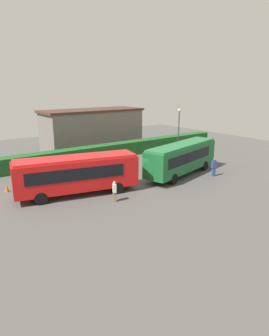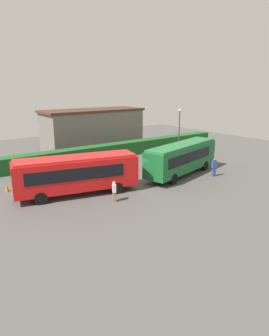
{
  "view_description": "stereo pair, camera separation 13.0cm",
  "coord_description": "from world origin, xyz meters",
  "px_view_note": "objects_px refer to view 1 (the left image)",
  "views": [
    {
      "loc": [
        -15.78,
        -22.06,
        9.0
      ],
      "look_at": [
        0.7,
        0.12,
        1.51
      ],
      "focal_mm": 33.24,
      "sensor_mm": 36.0,
      "label": 1
    },
    {
      "loc": [
        -15.67,
        -22.13,
        9.0
      ],
      "look_at": [
        0.7,
        0.12,
        1.51
      ],
      "focal_mm": 33.24,
      "sensor_mm": 36.0,
      "label": 2
    }
  ],
  "objects_px": {
    "person_left": "(114,191)",
    "traffic_cone": "(7,188)",
    "lamppost": "(179,128)",
    "person_right": "(148,160)",
    "bus_green": "(182,157)",
    "person_center": "(87,175)",
    "bus_red": "(77,173)",
    "person_far": "(214,167)"
  },
  "relations": [
    {
      "from": "traffic_cone",
      "to": "person_far",
      "type": "bearing_deg",
      "value": -22.61
    },
    {
      "from": "bus_green",
      "to": "person_center",
      "type": "bearing_deg",
      "value": 151.24
    },
    {
      "from": "bus_red",
      "to": "bus_green",
      "type": "relative_size",
      "value": 1.01
    },
    {
      "from": "bus_red",
      "to": "person_right",
      "type": "xyz_separation_m",
      "value": [
        9.99,
        3.03,
        -0.89
      ]
    },
    {
      "from": "person_center",
      "to": "traffic_cone",
      "type": "xyz_separation_m",
      "value": [
        -6.28,
        2.8,
        -0.73
      ]
    },
    {
      "from": "bus_green",
      "to": "person_left",
      "type": "height_order",
      "value": "bus_green"
    },
    {
      "from": "person_right",
      "to": "traffic_cone",
      "type": "distance_m",
      "value": 14.66
    },
    {
      "from": "person_right",
      "to": "person_far",
      "type": "distance_m",
      "value": 7.18
    },
    {
      "from": "lamppost",
      "to": "bus_red",
      "type": "bearing_deg",
      "value": -162.77
    },
    {
      "from": "bus_green",
      "to": "person_right",
      "type": "height_order",
      "value": "bus_green"
    },
    {
      "from": "person_left",
      "to": "traffic_cone",
      "type": "relative_size",
      "value": 2.79
    },
    {
      "from": "person_far",
      "to": "traffic_cone",
      "type": "bearing_deg",
      "value": 80.01
    },
    {
      "from": "person_left",
      "to": "lamppost",
      "type": "distance_m",
      "value": 17.49
    },
    {
      "from": "person_right",
      "to": "traffic_cone",
      "type": "xyz_separation_m",
      "value": [
        -14.59,
        1.23,
        -0.68
      ]
    },
    {
      "from": "bus_red",
      "to": "bus_green",
      "type": "height_order",
      "value": "bus_red"
    },
    {
      "from": "person_right",
      "to": "bus_green",
      "type": "bearing_deg",
      "value": 79.28
    },
    {
      "from": "bus_red",
      "to": "person_left",
      "type": "bearing_deg",
      "value": -50.37
    },
    {
      "from": "person_far",
      "to": "person_center",
      "type": "bearing_deg",
      "value": 80.77
    },
    {
      "from": "person_center",
      "to": "person_right",
      "type": "bearing_deg",
      "value": 18.67
    },
    {
      "from": "person_center",
      "to": "person_far",
      "type": "relative_size",
      "value": 1.05
    },
    {
      "from": "person_left",
      "to": "person_center",
      "type": "xyz_separation_m",
      "value": [
        0.08,
        4.66,
        0.15
      ]
    },
    {
      "from": "bus_red",
      "to": "bus_green",
      "type": "xyz_separation_m",
      "value": [
        11.18,
        -0.99,
        -0.02
      ]
    },
    {
      "from": "person_left",
      "to": "person_right",
      "type": "relative_size",
      "value": 0.9
    },
    {
      "from": "traffic_cone",
      "to": "lamppost",
      "type": "height_order",
      "value": "lamppost"
    },
    {
      "from": "person_left",
      "to": "person_far",
      "type": "xyz_separation_m",
      "value": [
        11.85,
        -0.06,
        0.09
      ]
    },
    {
      "from": "bus_green",
      "to": "person_far",
      "type": "distance_m",
      "value": 3.35
    },
    {
      "from": "bus_green",
      "to": "traffic_cone",
      "type": "bearing_deg",
      "value": 147.29
    },
    {
      "from": "lamppost",
      "to": "bus_green",
      "type": "bearing_deg",
      "value": -131.83
    },
    {
      "from": "bus_green",
      "to": "person_far",
      "type": "height_order",
      "value": "bus_green"
    },
    {
      "from": "person_left",
      "to": "lamppost",
      "type": "bearing_deg",
      "value": -127.6
    },
    {
      "from": "person_left",
      "to": "person_center",
      "type": "bearing_deg",
      "value": -67.58
    },
    {
      "from": "bus_green",
      "to": "person_center",
      "type": "distance_m",
      "value": 9.84
    },
    {
      "from": "person_right",
      "to": "traffic_cone",
      "type": "bearing_deg",
      "value": -31.93
    },
    {
      "from": "person_left",
      "to": "person_far",
      "type": "distance_m",
      "value": 11.86
    },
    {
      "from": "person_right",
      "to": "person_far",
      "type": "xyz_separation_m",
      "value": [
        3.47,
        -6.29,
        -0.02
      ]
    },
    {
      "from": "bus_red",
      "to": "person_right",
      "type": "bearing_deg",
      "value": 29.87
    },
    {
      "from": "person_far",
      "to": "lamppost",
      "type": "height_order",
      "value": "lamppost"
    },
    {
      "from": "bus_green",
      "to": "bus_red",
      "type": "bearing_deg",
      "value": 160.63
    },
    {
      "from": "lamppost",
      "to": "traffic_cone",
      "type": "bearing_deg",
      "value": -177.52
    },
    {
      "from": "bus_red",
      "to": "person_far",
      "type": "bearing_deg",
      "value": -0.63
    },
    {
      "from": "bus_green",
      "to": "person_right",
      "type": "xyz_separation_m",
      "value": [
        -1.18,
        4.01,
        -0.88
      ]
    },
    {
      "from": "person_center",
      "to": "lamppost",
      "type": "bearing_deg",
      "value": 21.88
    }
  ]
}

